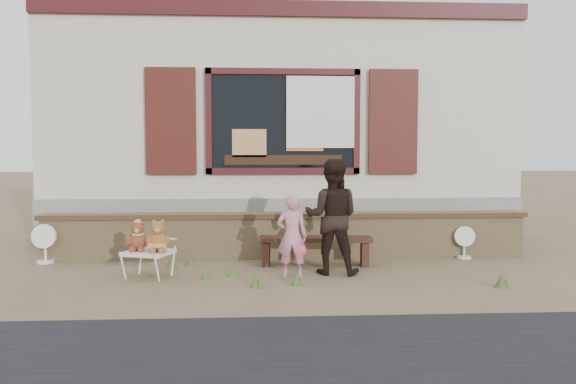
{
  "coord_description": "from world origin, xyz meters",
  "views": [
    {
      "loc": [
        -0.45,
        -7.17,
        1.54
      ],
      "look_at": [
        0.0,
        0.6,
        1.0
      ],
      "focal_mm": 35.0,
      "sensor_mm": 36.0,
      "label": 1
    }
  ],
  "objects": [
    {
      "name": "teddy_bear_left",
      "position": [
        -1.91,
        -0.16,
        0.52
      ],
      "size": [
        0.34,
        0.31,
        0.38
      ],
      "primitive_type": null,
      "rotation": [
        0.0,
        0.0,
        -0.33
      ],
      "color": "brown",
      "rests_on": "folding_chair"
    },
    {
      "name": "shopfront",
      "position": [
        0.0,
        4.49,
        2.0
      ],
      "size": [
        8.04,
        5.13,
        4.0
      ],
      "color": "#AFA78E",
      "rests_on": "ground"
    },
    {
      "name": "grass_tufts",
      "position": [
        -0.27,
        -0.34,
        0.07
      ],
      "size": [
        4.1,
        1.58,
        0.16
      ],
      "color": "#3F5723",
      "rests_on": "ground"
    },
    {
      "name": "fan_left",
      "position": [
        -3.4,
        0.8,
        0.28
      ],
      "size": [
        0.34,
        0.23,
        0.56
      ],
      "rotation": [
        0.0,
        0.0,
        -0.04
      ],
      "color": "white",
      "rests_on": "ground"
    },
    {
      "name": "fan_right",
      "position": [
        2.6,
        0.8,
        0.24
      ],
      "size": [
        0.31,
        0.2,
        0.48
      ],
      "rotation": [
        0.0,
        0.0,
        -0.23
      ],
      "color": "silver",
      "rests_on": "ground"
    },
    {
      "name": "folding_chair",
      "position": [
        -1.78,
        -0.21,
        0.3
      ],
      "size": [
        0.66,
        0.62,
        0.33
      ],
      "rotation": [
        0.0,
        0.0,
        -0.33
      ],
      "color": "silver",
      "rests_on": "ground"
    },
    {
      "name": "brick_wall",
      "position": [
        0.0,
        1.0,
        0.34
      ],
      "size": [
        7.1,
        0.36,
        0.67
      ],
      "color": "tan",
      "rests_on": "ground"
    },
    {
      "name": "teddy_bear_right",
      "position": [
        -1.65,
        -0.25,
        0.53
      ],
      "size": [
        0.36,
        0.34,
        0.4
      ],
      "primitive_type": null,
      "rotation": [
        0.0,
        0.0,
        -0.33
      ],
      "color": "brown",
      "rests_on": "folding_chair"
    },
    {
      "name": "child",
      "position": [
        -0.0,
        -0.33,
        0.52
      ],
      "size": [
        0.4,
        0.28,
        1.03
      ],
      "primitive_type": "imported",
      "rotation": [
        0.0,
        0.0,
        3.04
      ],
      "color": "pink",
      "rests_on": "ground"
    },
    {
      "name": "ground",
      "position": [
        0.0,
        0.0,
        0.0
      ],
      "size": [
        80.0,
        80.0,
        0.0
      ],
      "primitive_type": "plane",
      "color": "brown",
      "rests_on": "ground"
    },
    {
      "name": "bench",
      "position": [
        0.36,
        0.41,
        0.29
      ],
      "size": [
        1.57,
        0.47,
        0.4
      ],
      "rotation": [
        0.0,
        0.0,
        -0.09
      ],
      "color": "#331B11",
      "rests_on": "ground"
    },
    {
      "name": "adult",
      "position": [
        0.52,
        -0.11,
        0.73
      ],
      "size": [
        0.82,
        0.7,
        1.47
      ],
      "primitive_type": "imported",
      "rotation": [
        0.0,
        0.0,
        2.91
      ],
      "color": "black",
      "rests_on": "ground"
    }
  ]
}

